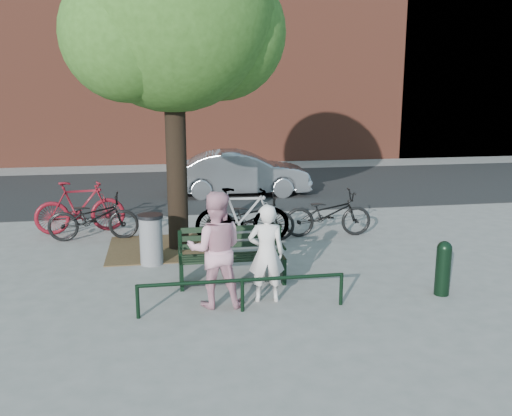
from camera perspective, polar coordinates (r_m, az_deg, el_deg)
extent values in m
plane|color=gray|center=(9.61, -2.40, -7.51)|extent=(90.00, 90.00, 0.00)
cube|color=brown|center=(11.63, -8.68, -3.96)|extent=(2.40, 2.00, 0.02)
cube|color=black|center=(17.79, -5.86, 1.94)|extent=(40.00, 7.00, 0.01)
cube|color=brown|center=(25.12, -7.40, 18.76)|extent=(45.00, 4.00, 12.00)
cube|color=black|center=(9.47, -7.49, -6.46)|extent=(0.06, 0.52, 0.45)
cube|color=black|center=(9.56, -7.62, -3.49)|extent=(0.06, 0.06, 0.44)
cylinder|color=black|center=(9.25, -7.54, -4.30)|extent=(0.04, 0.36, 0.04)
cube|color=black|center=(9.67, 2.56, -5.97)|extent=(0.06, 0.52, 0.45)
cube|color=black|center=(9.75, 2.30, -3.06)|extent=(0.06, 0.06, 0.44)
cylinder|color=black|center=(9.45, 2.71, -3.83)|extent=(0.04, 0.36, 0.04)
cube|color=black|center=(9.46, -2.42, -4.95)|extent=(1.64, 0.46, 0.04)
cube|color=black|center=(9.60, -2.61, -2.89)|extent=(1.64, 0.03, 0.47)
cylinder|color=black|center=(8.35, -11.75, -9.15)|extent=(0.06, 0.06, 0.50)
cylinder|color=black|center=(8.41, -1.37, -8.70)|extent=(0.06, 0.06, 0.50)
cylinder|color=black|center=(8.73, 8.51, -8.01)|extent=(0.06, 0.06, 0.50)
cylinder|color=black|center=(8.33, -1.38, -7.23)|extent=(3.00, 0.06, 0.06)
cylinder|color=black|center=(11.24, -7.98, 5.35)|extent=(0.40, 0.40, 3.80)
sphere|color=#2C4F18|center=(11.22, -8.43, 19.14)|extent=(3.80, 3.80, 3.80)
sphere|color=#2C4F18|center=(11.54, -3.72, 17.07)|extent=(2.60, 2.60, 2.60)
sphere|color=#2C4F18|center=(10.79, -12.72, 16.57)|extent=(2.40, 2.40, 2.40)
imported|color=silver|center=(8.63, 1.04, -4.55)|extent=(0.59, 0.42, 1.52)
imported|color=#CC8C9D|center=(8.45, -4.08, -4.15)|extent=(0.91, 0.74, 1.75)
cylinder|color=black|center=(9.46, 18.18, -6.07)|extent=(0.23, 0.23, 0.76)
sphere|color=black|center=(9.34, 18.34, -3.86)|extent=(0.23, 0.23, 0.23)
cylinder|color=gray|center=(10.61, -10.44, -3.27)|extent=(0.42, 0.42, 0.87)
cylinder|color=black|center=(10.49, -10.54, -0.81)|extent=(0.46, 0.46, 0.06)
imported|color=black|center=(12.45, -15.96, -0.90)|extent=(1.87, 0.66, 0.98)
imported|color=maroon|center=(13.10, -17.20, 0.08)|extent=(1.99, 0.82, 1.16)
imported|color=black|center=(11.91, -0.59, -1.01)|extent=(1.92, 0.82, 0.98)
imported|color=gray|center=(11.73, -1.37, -0.76)|extent=(1.98, 0.67, 1.17)
imported|color=black|center=(12.37, 7.19, -0.56)|extent=(1.93, 0.77, 1.00)
imported|color=gray|center=(16.65, -1.46, 3.50)|extent=(4.01, 1.55, 1.30)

